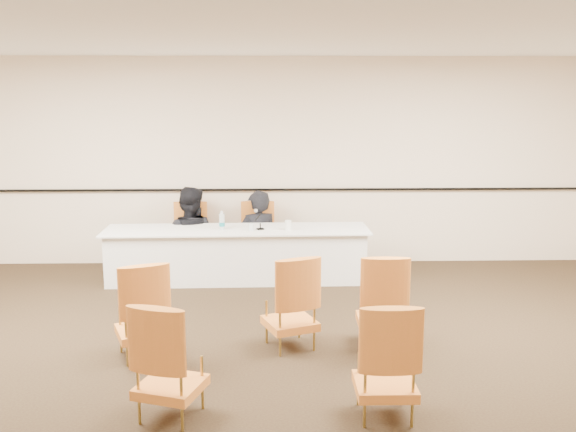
# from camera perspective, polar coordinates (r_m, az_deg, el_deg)

# --- Properties ---
(floor) EXTENTS (10.00, 10.00, 0.00)m
(floor) POSITION_cam_1_polar(r_m,az_deg,el_deg) (5.85, -1.99, -14.27)
(floor) COLOR black
(floor) RESTS_ON ground
(ceiling) EXTENTS (10.00, 10.00, 0.00)m
(ceiling) POSITION_cam_1_polar(r_m,az_deg,el_deg) (5.32, -2.21, 16.44)
(ceiling) COLOR white
(ceiling) RESTS_ON ground
(wall_back) EXTENTS (10.00, 0.04, 3.00)m
(wall_back) POSITION_cam_1_polar(r_m,az_deg,el_deg) (9.34, -1.86, 4.82)
(wall_back) COLOR #F9E2C3
(wall_back) RESTS_ON ground
(wall_rail) EXTENTS (9.80, 0.04, 0.03)m
(wall_rail) POSITION_cam_1_polar(r_m,az_deg,el_deg) (9.36, -1.84, 2.36)
(wall_rail) COLOR black
(wall_rail) RESTS_ON wall_back
(panel_table) EXTENTS (3.53, 0.88, 0.70)m
(panel_table) POSITION_cam_1_polar(r_m,az_deg,el_deg) (8.65, -4.55, -3.44)
(panel_table) COLOR silver
(panel_table) RESTS_ON ground
(panelist_main) EXTENTS (0.70, 0.57, 1.64)m
(panelist_main) POSITION_cam_1_polar(r_m,az_deg,el_deg) (9.17, -2.69, -2.80)
(panelist_main) COLOR black
(panelist_main) RESTS_ON ground
(panelist_main_chair) EXTENTS (0.51, 0.51, 0.95)m
(panelist_main_chair) POSITION_cam_1_polar(r_m,az_deg,el_deg) (9.13, -2.70, -1.85)
(panelist_main_chair) COLOR orange
(panelist_main_chair) RESTS_ON ground
(panelist_second) EXTENTS (0.89, 0.75, 1.64)m
(panelist_second) POSITION_cam_1_polar(r_m,az_deg,el_deg) (9.21, -8.72, -2.47)
(panelist_second) COLOR black
(panelist_second) RESTS_ON ground
(panelist_second_chair) EXTENTS (0.51, 0.51, 0.95)m
(panelist_second_chair) POSITION_cam_1_polar(r_m,az_deg,el_deg) (9.19, -8.73, -1.89)
(panelist_second_chair) COLOR orange
(panelist_second_chair) RESTS_ON ground
(papers) EXTENTS (0.36, 0.32, 0.00)m
(papers) POSITION_cam_1_polar(r_m,az_deg,el_deg) (8.54, -0.95, -1.14)
(papers) COLOR white
(papers) RESTS_ON panel_table
(microphone) EXTENTS (0.16, 0.21, 0.26)m
(microphone) POSITION_cam_1_polar(r_m,az_deg,el_deg) (8.48, -2.49, -0.35)
(microphone) COLOR black
(microphone) RESTS_ON panel_table
(water_bottle) EXTENTS (0.10, 0.10, 0.25)m
(water_bottle) POSITION_cam_1_polar(r_m,az_deg,el_deg) (8.53, -5.90, -0.38)
(water_bottle) COLOR teal
(water_bottle) RESTS_ON panel_table
(drinking_glass) EXTENTS (0.07, 0.07, 0.10)m
(drinking_glass) POSITION_cam_1_polar(r_m,az_deg,el_deg) (8.44, -3.27, -0.97)
(drinking_glass) COLOR silver
(drinking_glass) RESTS_ON panel_table
(coffee_cup) EXTENTS (0.09, 0.09, 0.13)m
(coffee_cup) POSITION_cam_1_polar(r_m,az_deg,el_deg) (8.43, 0.01, -0.85)
(coffee_cup) COLOR white
(coffee_cup) RESTS_ON panel_table
(aud_chair_front_left) EXTENTS (0.65, 0.65, 0.95)m
(aud_chair_front_left) POSITION_cam_1_polar(r_m,az_deg,el_deg) (6.28, -12.89, -8.06)
(aud_chair_front_left) COLOR orange
(aud_chair_front_left) RESTS_ON ground
(aud_chair_front_mid) EXTENTS (0.65, 0.65, 0.95)m
(aud_chair_front_mid) POSITION_cam_1_polar(r_m,az_deg,el_deg) (6.35, 0.18, -7.57)
(aud_chair_front_mid) COLOR orange
(aud_chair_front_mid) RESTS_ON ground
(aud_chair_front_right) EXTENTS (0.51, 0.51, 0.95)m
(aud_chair_front_right) POSITION_cam_1_polar(r_m,az_deg,el_deg) (6.47, 8.32, -7.35)
(aud_chair_front_right) COLOR orange
(aud_chair_front_right) RESTS_ON ground
(aud_chair_back_left) EXTENTS (0.63, 0.63, 0.95)m
(aud_chair_back_left) POSITION_cam_1_polar(r_m,az_deg,el_deg) (5.12, -10.44, -12.40)
(aud_chair_back_left) COLOR orange
(aud_chair_back_left) RESTS_ON ground
(aud_chair_back_right) EXTENTS (0.50, 0.50, 0.95)m
(aud_chair_back_right) POSITION_cam_1_polar(r_m,az_deg,el_deg) (5.11, 8.67, -12.42)
(aud_chair_back_right) COLOR orange
(aud_chair_back_right) RESTS_ON ground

